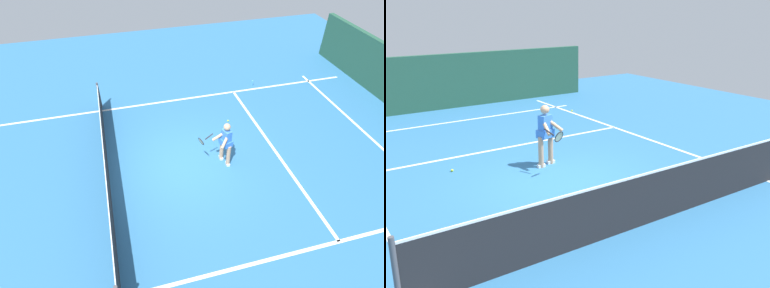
{
  "view_description": "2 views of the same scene",
  "coord_description": "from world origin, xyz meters",
  "views": [
    {
      "loc": [
        -7.62,
        1.85,
        7.43
      ],
      "look_at": [
        -0.12,
        -0.18,
        0.92
      ],
      "focal_mm": 30.55,
      "sensor_mm": 36.0,
      "label": 1
    },
    {
      "loc": [
        5.04,
        7.89,
        3.87
      ],
      "look_at": [
        -0.41,
        -0.12,
        0.82
      ],
      "focal_mm": 41.59,
      "sensor_mm": 36.0,
      "label": 2
    }
  ],
  "objects": [
    {
      "name": "tennis_player",
      "position": [
        -0.22,
        -1.23,
        0.85
      ],
      "size": [
        0.66,
        1.09,
        1.55
      ],
      "color": "tan",
      "rests_on": "ground"
    },
    {
      "name": "sideline_left_marking",
      "position": [
        -3.9,
        0.0,
        0.0
      ],
      "size": [
        0.1,
        16.62,
        0.01
      ],
      "primitive_type": "cube",
      "color": "white",
      "rests_on": "ground"
    },
    {
      "name": "sideline_right_marking",
      "position": [
        3.9,
        0.0,
        0.0
      ],
      "size": [
        0.1,
        16.62,
        0.01
      ],
      "primitive_type": "cube",
      "color": "white",
      "rests_on": "ground"
    },
    {
      "name": "water_bottle",
      "position": [
        4.22,
        -4.15,
        0.12
      ],
      "size": [
        0.07,
        0.07,
        0.24
      ],
      "primitive_type": "cylinder",
      "color": "#4C9EE5",
      "rests_on": "ground"
    },
    {
      "name": "ground_plane",
      "position": [
        0.0,
        0.0,
        0.0
      ],
      "size": [
        24.2,
        24.2,
        0.0
      ],
      "primitive_type": "plane",
      "color": "teal"
    },
    {
      "name": "court_net",
      "position": [
        0.0,
        2.5,
        0.52
      ],
      "size": [
        8.47,
        0.08,
        1.11
      ],
      "color": "#4C4C51",
      "rests_on": "ground"
    },
    {
      "name": "tennis_ball_mid",
      "position": [
        1.89,
        -2.16,
        0.03
      ],
      "size": [
        0.07,
        0.07,
        0.07
      ],
      "primitive_type": "sphere",
      "color": "#D1E533",
      "rests_on": "ground"
    },
    {
      "name": "baseline_marking",
      "position": [
        0.0,
        -6.81,
        0.0
      ],
      "size": [
        8.79,
        0.1,
        0.01
      ],
      "primitive_type": "cube",
      "color": "white",
      "rests_on": "ground"
    },
    {
      "name": "service_line_marking",
      "position": [
        0.0,
        -3.14,
        0.0
      ],
      "size": [
        7.79,
        0.1,
        0.01
      ],
      "primitive_type": "cube",
      "color": "white",
      "rests_on": "ground"
    }
  ]
}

